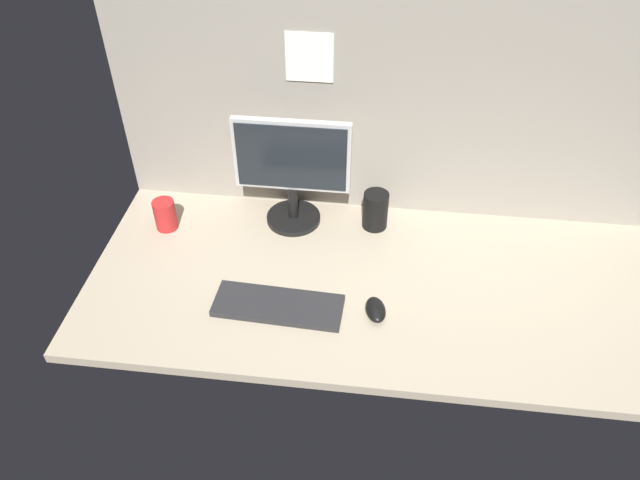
# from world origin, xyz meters

# --- Properties ---
(ground_plane) EXTENTS (1.80, 0.80, 0.03)m
(ground_plane) POSITION_xyz_m (0.00, 0.00, -0.01)
(ground_plane) COLOR tan
(cubicle_wall_back) EXTENTS (1.80, 0.06, 0.77)m
(cubicle_wall_back) POSITION_xyz_m (-0.00, 0.37, 0.38)
(cubicle_wall_back) COLOR gray
(cubicle_wall_back) RESTS_ON ground_plane
(monitor) EXTENTS (0.37, 0.18, 0.37)m
(monitor) POSITION_xyz_m (-0.32, 0.25, 0.20)
(monitor) COLOR black
(monitor) RESTS_ON ground_plane
(keyboard) EXTENTS (0.38, 0.15, 0.02)m
(keyboard) POSITION_xyz_m (-0.31, -0.16, 0.01)
(keyboard) COLOR #262628
(keyboard) RESTS_ON ground_plane
(mouse) EXTENTS (0.08, 0.11, 0.03)m
(mouse) POSITION_xyz_m (-0.03, -0.15, 0.02)
(mouse) COLOR black
(mouse) RESTS_ON ground_plane
(mug_red_plastic) EXTENTS (0.07, 0.07, 0.10)m
(mug_red_plastic) POSITION_xyz_m (-0.73, 0.16, 0.05)
(mug_red_plastic) COLOR red
(mug_red_plastic) RESTS_ON ground_plane
(mug_black_travel) EXTENTS (0.08, 0.08, 0.13)m
(mug_black_travel) POSITION_xyz_m (-0.05, 0.25, 0.06)
(mug_black_travel) COLOR black
(mug_black_travel) RESTS_ON ground_plane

